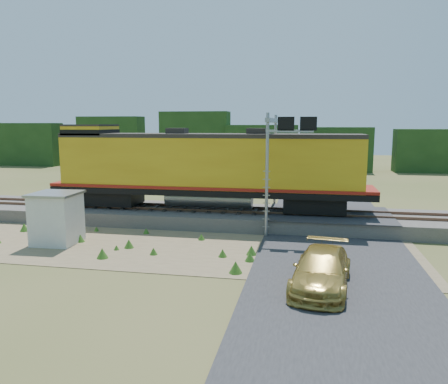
% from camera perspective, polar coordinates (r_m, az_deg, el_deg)
% --- Properties ---
extents(ground, '(140.00, 140.00, 0.00)m').
position_cam_1_polar(ground, '(21.16, -5.18, -7.56)').
color(ground, '#475123').
rests_on(ground, ground).
extents(ballast, '(70.00, 5.00, 0.80)m').
position_cam_1_polar(ballast, '(26.70, -1.63, -3.19)').
color(ballast, slate).
rests_on(ballast, ground).
extents(rails, '(70.00, 1.54, 0.16)m').
position_cam_1_polar(rails, '(26.61, -1.64, -2.18)').
color(rails, brown).
rests_on(rails, ballast).
extents(dirt_shoulder, '(26.00, 8.00, 0.03)m').
position_cam_1_polar(dirt_shoulder, '(22.23, -9.82, -6.81)').
color(dirt_shoulder, '#8C7754').
rests_on(dirt_shoulder, ground).
extents(road, '(7.00, 66.00, 0.86)m').
position_cam_1_polar(road, '(21.11, 14.16, -7.59)').
color(road, '#38383A').
rests_on(road, ground).
extents(tree_line_north, '(130.00, 3.00, 6.50)m').
position_cam_1_polar(tree_line_north, '(57.85, 5.27, 5.93)').
color(tree_line_north, '#1B3814').
rests_on(tree_line_north, ground).
extents(weed_clumps, '(15.00, 6.20, 0.56)m').
position_cam_1_polar(weed_clumps, '(22.44, -13.79, -6.83)').
color(weed_clumps, '#33621C').
rests_on(weed_clumps, ground).
extents(locomotive, '(19.37, 2.95, 5.00)m').
position_cam_1_polar(locomotive, '(26.34, -2.62, 3.30)').
color(locomotive, black).
rests_on(locomotive, rails).
extents(shed, '(2.28, 2.28, 2.61)m').
position_cam_1_polar(shed, '(23.42, -21.02, -3.18)').
color(shed, silver).
rests_on(shed, ground).
extents(signal_gantry, '(2.60, 6.20, 6.56)m').
position_cam_1_polar(signal_gantry, '(24.93, 6.90, 6.45)').
color(signal_gantry, gray).
rests_on(signal_gantry, ground).
extents(car, '(2.55, 5.02, 1.39)m').
position_cam_1_polar(car, '(16.57, 12.62, -9.90)').
color(car, '#B29542').
rests_on(car, ground).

